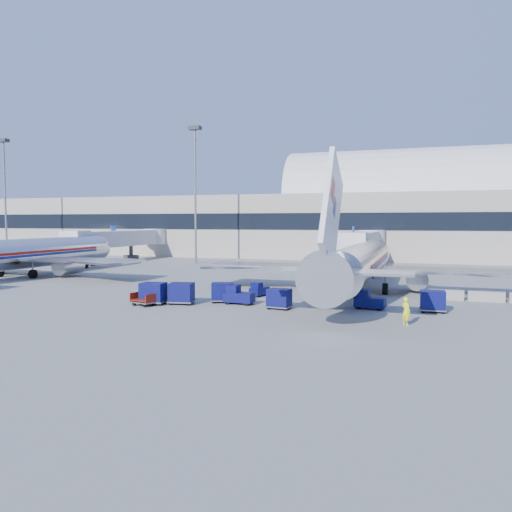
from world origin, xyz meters
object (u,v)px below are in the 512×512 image
(jetbridge_mid, at_px, (124,239))
(cart_solo_far, at_px, (433,301))
(cart_solo_near, at_px, (279,298))
(mast_far_west, at_px, (5,180))
(ramp_worker, at_px, (406,311))
(cart_train_a, at_px, (223,292))
(cart_train_b, at_px, (182,293))
(tug_lead, at_px, (238,295))
(tug_right, at_px, (369,300))
(jetbridge_near, at_px, (365,242))
(airliner_main, at_px, (359,263))
(barrier_near, at_px, (446,295))
(barrier_mid, at_px, (486,296))
(cart_open_red, at_px, (144,301))
(cart_train_c, at_px, (153,293))
(airliner_mid, at_px, (22,254))
(tug_left, at_px, (259,290))
(mast_west, at_px, (195,174))

(jetbridge_mid, distance_m, cart_solo_far, 62.48)
(cart_solo_near, bearing_deg, jetbridge_mid, 142.38)
(mast_far_west, bearing_deg, ramp_worker, -28.45)
(mast_far_west, distance_m, cart_train_a, 70.90)
(mast_far_west, height_order, ramp_worker, mast_far_west)
(cart_train_b, bearing_deg, tug_lead, 10.12)
(tug_lead, height_order, ramp_worker, ramp_worker)
(tug_right, bearing_deg, jetbridge_near, 103.55)
(airliner_main, bearing_deg, barrier_near, -17.39)
(jetbridge_near, xyz_separation_m, tug_right, (4.33, -35.84, -3.22))
(cart_train_b, bearing_deg, jetbridge_mid, 119.37)
(jetbridge_mid, distance_m, ramp_worker, 64.52)
(jetbridge_near, xyz_separation_m, tug_lead, (-6.43, -36.98, -3.19))
(barrier_mid, distance_m, cart_open_red, 29.56)
(jetbridge_mid, distance_m, cart_train_c, 48.88)
(airliner_mid, distance_m, barrier_near, 50.12)
(cart_train_b, distance_m, cart_train_c, 2.39)
(barrier_mid, distance_m, cart_train_c, 28.90)
(barrier_mid, height_order, cart_train_c, cart_train_c)
(airliner_main, xyz_separation_m, jetbridge_mid, (-44.40, 26.30, 1.00))
(airliner_mid, xyz_separation_m, tug_left, (33.45, -5.93, -2.32))
(airliner_mid, distance_m, tug_lead, 34.92)
(jetbridge_near, bearing_deg, cart_solo_near, -93.68)
(mast_far_west, distance_m, cart_train_c, 68.11)
(barrier_mid, distance_m, ramp_worker, 14.13)
(jetbridge_near, distance_m, mast_far_west, 68.47)
(mast_west, height_order, barrier_mid, mast_west)
(cart_solo_near, xyz_separation_m, cart_solo_far, (11.62, 2.45, 0.03))
(airliner_mid, relative_size, cart_train_b, 16.28)
(mast_west, xyz_separation_m, tug_left, (21.45, -31.42, -14.19))
(cart_train_b, distance_m, ramp_worker, 18.53)
(barrier_mid, relative_size, cart_train_a, 1.29)
(tug_right, height_order, ramp_worker, ramp_worker)
(cart_solo_far, bearing_deg, cart_train_c, -174.21)
(cart_solo_far, height_order, cart_open_red, cart_solo_far)
(barrier_near, height_order, cart_solo_near, cart_solo_near)
(airliner_main, height_order, barrier_mid, airliner_main)
(airliner_mid, bearing_deg, jetbridge_mid, 95.22)
(cart_solo_near, distance_m, cart_open_red, 11.31)
(airliner_mid, bearing_deg, cart_train_c, -26.34)
(tug_left, relative_size, cart_solo_near, 1.13)
(mast_west, xyz_separation_m, tug_right, (31.93, -35.03, -14.08))
(airliner_main, bearing_deg, jetbridge_mid, 149.36)
(mast_far_west, bearing_deg, jetbridge_near, 0.68)
(cart_solo_far, bearing_deg, tug_lead, -178.88)
(mast_far_west, bearing_deg, cart_train_c, -35.33)
(tug_left, bearing_deg, cart_train_a, 173.35)
(cart_solo_far, bearing_deg, ramp_worker, -110.96)
(jetbridge_near, bearing_deg, tug_lead, -99.86)
(cart_train_b, relative_size, cart_solo_far, 1.15)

